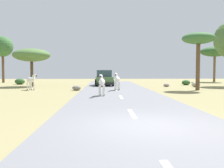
% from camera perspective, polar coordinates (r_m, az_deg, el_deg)
% --- Properties ---
extents(ground_plane, '(90.00, 90.00, 0.00)m').
position_cam_1_polar(ground_plane, '(7.77, 8.16, -9.70)').
color(ground_plane, '#8E8456').
extents(road, '(6.00, 64.00, 0.05)m').
position_cam_1_polar(road, '(7.73, 6.39, -9.57)').
color(road, slate).
rests_on(road, ground_plane).
extents(lane_markings, '(0.16, 56.00, 0.01)m').
position_cam_1_polar(lane_markings, '(6.76, 7.65, -11.18)').
color(lane_markings, silver).
rests_on(lane_markings, road).
extents(zebra_0, '(0.62, 1.61, 1.54)m').
position_cam_1_polar(zebra_0, '(21.10, 1.16, 1.04)').
color(zebra_0, silver).
rests_on(zebra_0, road).
extents(zebra_1, '(0.50, 1.59, 1.50)m').
position_cam_1_polar(zebra_1, '(16.35, -2.39, 0.36)').
color(zebra_1, silver).
rests_on(zebra_1, road).
extents(zebra_2, '(1.29, 1.16, 1.46)m').
position_cam_1_polar(zebra_2, '(23.13, -18.20, 0.83)').
color(zebra_2, silver).
rests_on(zebra_2, ground_plane).
extents(car_0, '(2.19, 4.42, 1.74)m').
position_cam_1_polar(car_0, '(28.00, -1.87, 1.30)').
color(car_0, '#476B38').
rests_on(car_0, road).
extents(tree_1, '(4.00, 4.00, 4.12)m').
position_cam_1_polar(tree_1, '(28.34, -18.09, 6.32)').
color(tree_1, '#4C3823').
rests_on(tree_1, ground_plane).
extents(tree_3, '(2.90, 2.90, 6.63)m').
position_cam_1_polar(tree_3, '(38.85, -23.94, 7.83)').
color(tree_3, brown).
rests_on(tree_3, ground_plane).
extents(tree_4, '(2.83, 2.83, 5.04)m').
position_cam_1_polar(tree_4, '(23.13, 19.33, 9.57)').
color(tree_4, brown).
rests_on(tree_4, ground_plane).
extents(tree_5, '(4.29, 4.29, 5.38)m').
position_cam_1_polar(tree_5, '(41.01, 22.64, 6.86)').
color(tree_5, brown).
rests_on(tree_5, ground_plane).
extents(bush_0, '(1.23, 1.11, 0.74)m').
position_cam_1_polar(bush_0, '(33.05, -20.52, 0.54)').
color(bush_0, '#2D5628').
rests_on(bush_0, ground_plane).
extents(bush_1, '(1.00, 0.90, 0.60)m').
position_cam_1_polar(bush_1, '(30.96, 16.72, 0.33)').
color(bush_1, '#2D5628').
rests_on(bush_1, ground_plane).
extents(rock_0, '(0.76, 0.67, 0.44)m').
position_cam_1_polar(rock_0, '(21.74, -8.19, -0.91)').
color(rock_0, gray).
rests_on(rock_0, ground_plane).
extents(rock_1, '(0.87, 0.85, 0.53)m').
position_cam_1_polar(rock_1, '(27.75, 18.79, -0.09)').
color(rock_1, '#A89E8C').
rests_on(rock_1, ground_plane).
extents(rock_3, '(0.65, 0.67, 0.34)m').
position_cam_1_polar(rock_3, '(27.22, 12.46, -0.25)').
color(rock_3, gray).
rests_on(rock_3, ground_plane).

